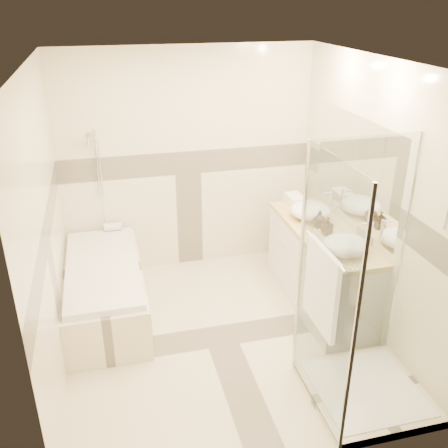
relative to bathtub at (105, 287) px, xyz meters
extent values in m
cube|color=beige|center=(1.02, -0.65, -0.31)|extent=(2.80, 3.00, 0.01)
cube|color=white|center=(1.02, -0.65, 2.20)|extent=(2.80, 3.00, 0.01)
cube|color=beige|center=(1.02, 0.85, 0.94)|extent=(2.80, 0.01, 2.50)
cube|color=beige|center=(1.02, -2.15, 0.94)|extent=(2.80, 0.01, 2.50)
cube|color=beige|center=(-0.38, -0.65, 0.94)|extent=(0.01, 3.00, 2.50)
cube|color=beige|center=(2.43, -0.65, 0.94)|extent=(0.01, 3.00, 2.50)
cube|color=white|center=(2.41, -0.35, 1.14)|extent=(0.01, 1.60, 1.00)
cylinder|color=silver|center=(0.05, 0.82, 1.04)|extent=(0.02, 0.02, 0.70)
cube|color=beige|center=(0.00, 0.00, -0.06)|extent=(0.75, 1.70, 0.50)
cube|color=white|center=(0.00, 0.00, 0.22)|extent=(0.69, 1.60, 0.06)
ellipsoid|color=white|center=(0.00, 0.00, 0.17)|extent=(0.56, 1.40, 0.16)
cube|color=white|center=(2.15, -0.35, 0.09)|extent=(0.55, 1.60, 0.80)
cylinder|color=silver|center=(1.86, -0.75, 0.24)|extent=(0.01, 0.24, 0.01)
cylinder|color=silver|center=(1.86, 0.05, 0.24)|extent=(0.01, 0.24, 0.01)
cube|color=#D8B972|center=(2.15, -0.35, 0.52)|extent=(0.57, 1.62, 0.05)
cube|color=beige|center=(1.97, -1.70, -0.27)|extent=(0.90, 0.90, 0.08)
cube|color=white|center=(1.97, -1.70, -0.22)|extent=(0.80, 0.80, 0.01)
cube|color=white|center=(1.53, -1.70, 0.73)|extent=(0.01, 0.90, 2.00)
cube|color=white|center=(1.97, -1.26, 0.73)|extent=(0.90, 0.01, 2.00)
cylinder|color=silver|center=(1.52, -2.15, 0.73)|extent=(0.03, 0.03, 2.00)
cylinder|color=silver|center=(1.52, -1.25, 0.73)|extent=(0.03, 0.03, 2.00)
cylinder|color=silver|center=(2.42, -1.25, 0.73)|extent=(0.03, 0.03, 2.00)
cylinder|color=silver|center=(1.49, -1.70, 1.09)|extent=(0.02, 0.60, 0.02)
cube|color=white|center=(1.49, -1.70, 0.79)|extent=(0.04, 0.48, 0.62)
ellipsoid|color=white|center=(2.13, -0.05, 0.63)|extent=(0.42, 0.42, 0.17)
ellipsoid|color=white|center=(2.13, -0.85, 0.62)|extent=(0.41, 0.41, 0.16)
cylinder|color=silver|center=(2.35, -0.05, 0.68)|extent=(0.03, 0.03, 0.28)
cylinder|color=silver|center=(2.31, -0.05, 0.80)|extent=(0.10, 0.02, 0.02)
cylinder|color=silver|center=(2.35, -0.85, 0.69)|extent=(0.03, 0.03, 0.29)
cylinder|color=silver|center=(2.30, -0.85, 0.81)|extent=(0.10, 0.02, 0.02)
imported|color=black|center=(2.13, -0.46, 0.63)|extent=(0.09, 0.09, 0.18)
imported|color=black|center=(2.13, -0.27, 0.63)|extent=(0.17, 0.17, 0.17)
cube|color=white|center=(2.13, 0.37, 0.59)|extent=(0.18, 0.28, 0.09)
cylinder|color=white|center=(0.14, 0.76, 0.30)|extent=(0.20, 0.09, 0.09)
camera|label=1|loc=(0.12, -4.40, 2.66)|focal=40.00mm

